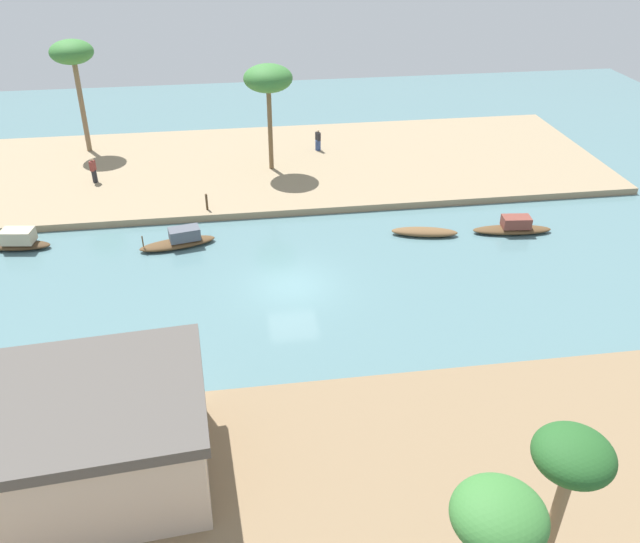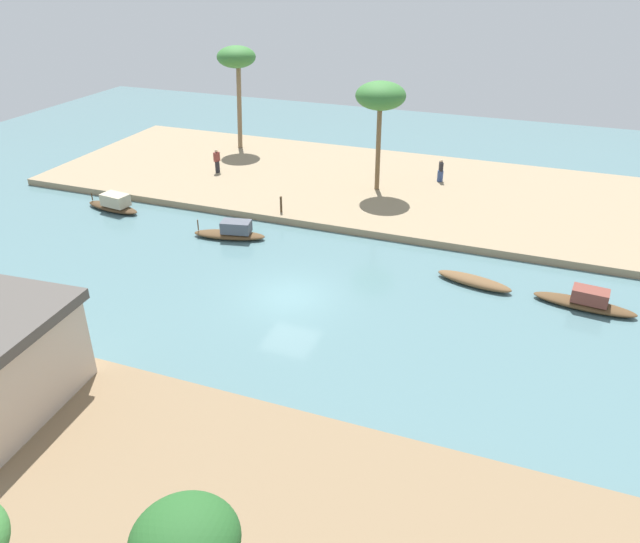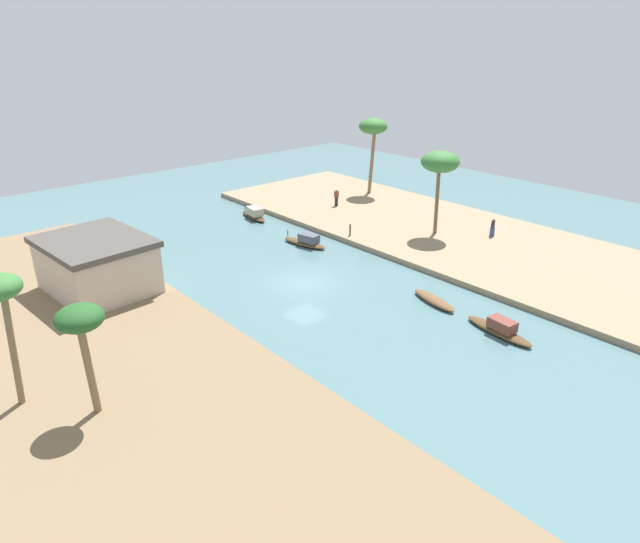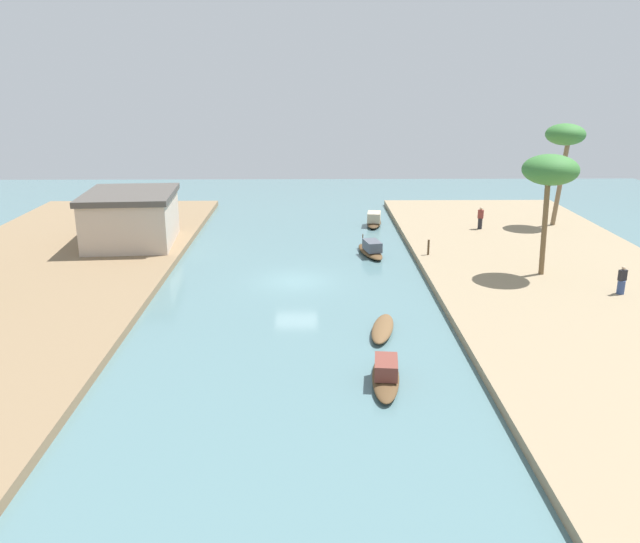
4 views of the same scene
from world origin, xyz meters
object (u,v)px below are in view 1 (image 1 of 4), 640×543
at_px(mooring_post, 207,202).
at_px(palm_tree_left_near, 268,80).
at_px(person_by_mooring, 94,171).
at_px(riverside_building, 92,438).
at_px(sampan_upstream_small, 513,227).
at_px(sampan_near_left_bank, 424,232).
at_px(sampan_with_red_awning, 180,240).
at_px(palm_tree_left_far, 72,55).
at_px(person_on_near_bank, 318,142).
at_px(palm_tree_right_tall, 497,526).
at_px(sampan_with_tall_canopy, 16,241).
at_px(palm_tree_right_short, 571,462).

distance_m(mooring_post, palm_tree_left_near, 9.17).
distance_m(person_by_mooring, riverside_building, 25.61).
xyz_separation_m(mooring_post, riverside_building, (3.30, 20.06, 1.32)).
bearing_deg(sampan_upstream_small, person_by_mooring, -15.83).
bearing_deg(sampan_near_left_bank, mooring_post, -7.18).
xyz_separation_m(sampan_with_red_awning, palm_tree_left_far, (7.13, -15.13, 6.79)).
bearing_deg(palm_tree_left_far, palm_tree_left_near, 156.41).
distance_m(person_on_near_bank, palm_tree_left_near, 7.23).
bearing_deg(riverside_building, person_on_near_bank, -115.57).
bearing_deg(person_by_mooring, mooring_post, 76.19).
height_order(palm_tree_left_far, palm_tree_right_tall, palm_tree_left_far).
height_order(person_on_near_bank, person_by_mooring, person_by_mooring).
xyz_separation_m(sampan_with_tall_canopy, palm_tree_left_far, (-1.75, -14.09, 6.74)).
bearing_deg(palm_tree_left_near, person_on_near_bank, -139.52).
xyz_separation_m(sampan_with_tall_canopy, palm_tree_right_short, (-19.87, 22.79, 4.51)).
bearing_deg(person_on_near_bank, riverside_building, 138.16).
distance_m(sampan_with_tall_canopy, palm_tree_left_near, 17.99).
distance_m(sampan_near_left_bank, palm_tree_right_short, 21.79).
relative_size(mooring_post, palm_tree_right_short, 0.19).
relative_size(sampan_near_left_bank, palm_tree_left_far, 0.50).
relative_size(sampan_with_red_awning, palm_tree_left_far, 0.55).
height_order(sampan_near_left_bank, sampan_with_tall_canopy, sampan_with_tall_canopy).
distance_m(person_on_near_bank, riverside_building, 31.18).
height_order(sampan_with_red_awning, sampan_near_left_bank, sampan_with_red_awning).
xyz_separation_m(palm_tree_left_near, palm_tree_right_short, (-5.17, 31.23, -1.54)).
height_order(sampan_with_tall_canopy, palm_tree_left_far, palm_tree_left_far).
height_order(sampan_with_tall_canopy, palm_tree_left_near, palm_tree_left_near).
height_order(sampan_near_left_bank, person_on_near_bank, person_on_near_bank).
relative_size(sampan_near_left_bank, palm_tree_right_short, 0.73).
relative_size(person_by_mooring, palm_tree_right_tall, 0.26).
bearing_deg(palm_tree_right_tall, mooring_post, -76.65).
xyz_separation_m(person_on_near_bank, riverside_building, (11.28, 29.04, 1.19)).
bearing_deg(sampan_upstream_small, sampan_near_left_bank, 1.36).
relative_size(sampan_near_left_bank, palm_tree_left_near, 0.55).
relative_size(palm_tree_right_tall, palm_tree_right_short, 1.20).
bearing_deg(mooring_post, sampan_upstream_small, 164.87).
relative_size(palm_tree_left_near, palm_tree_left_far, 0.90).
xyz_separation_m(person_by_mooring, mooring_post, (-7.29, 5.21, -0.28)).
distance_m(sampan_near_left_bank, palm_tree_left_near, 14.31).
xyz_separation_m(sampan_upstream_small, palm_tree_right_short, (7.85, 20.67, 4.59)).
relative_size(palm_tree_left_far, palm_tree_right_short, 1.46).
bearing_deg(sampan_upstream_small, palm_tree_right_tall, 70.78).
bearing_deg(palm_tree_right_short, person_by_mooring, -61.22).
xyz_separation_m(sampan_with_red_awning, mooring_post, (-1.48, -3.61, 0.54)).
distance_m(sampan_near_left_bank, sampan_with_tall_canopy, 22.67).
xyz_separation_m(sampan_upstream_small, palm_tree_left_near, (13.02, -10.56, 6.12)).
bearing_deg(riverside_building, sampan_near_left_bank, -138.90).
bearing_deg(person_by_mooring, palm_tree_right_short, 50.52).
distance_m(sampan_upstream_small, mooring_post, 17.99).
bearing_deg(mooring_post, palm_tree_left_far, -53.22).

